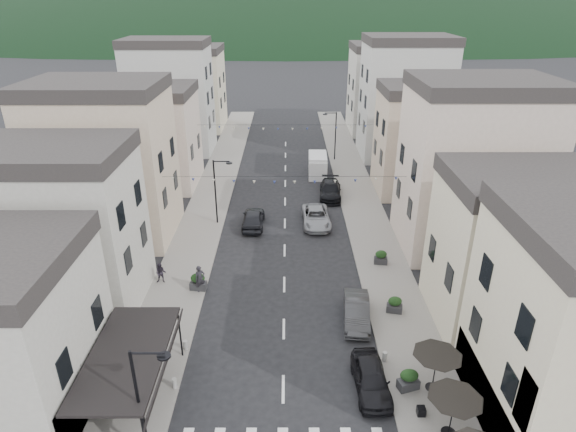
# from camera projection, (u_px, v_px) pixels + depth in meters

# --- Properties ---
(sidewalk_left) EXTENTS (4.00, 76.00, 0.12)m
(sidewalk_left) POSITION_uv_depth(u_px,v_px,m) (211.00, 197.00, 48.90)
(sidewalk_left) COLOR slate
(sidewalk_left) RESTS_ON ground
(sidewalk_right) EXTENTS (4.00, 76.00, 0.12)m
(sidewalk_right) POSITION_uv_depth(u_px,v_px,m) (359.00, 197.00, 48.93)
(sidewalk_right) COLOR slate
(sidewalk_right) RESTS_ON ground
(hill_backdrop) EXTENTS (640.00, 360.00, 70.00)m
(hill_backdrop) POSITION_uv_depth(u_px,v_px,m) (287.00, 26.00, 291.69)
(hill_backdrop) COLOR black
(hill_backdrop) RESTS_ON ground
(boutique_awning) EXTENTS (3.77, 7.50, 3.28)m
(boutique_awning) POSITION_uv_depth(u_px,v_px,m) (133.00, 356.00, 23.15)
(boutique_awning) COLOR black
(boutique_awning) RESTS_ON ground
(buildings_row_left) EXTENTS (10.20, 54.16, 14.00)m
(buildings_row_left) POSITION_uv_depth(u_px,v_px,m) (150.00, 124.00, 51.53)
(buildings_row_left) COLOR #A8A59A
(buildings_row_left) RESTS_ON ground
(buildings_row_right) EXTENTS (10.20, 54.16, 14.50)m
(buildings_row_right) POSITION_uv_depth(u_px,v_px,m) (423.00, 125.00, 50.45)
(buildings_row_right) COLOR beige
(buildings_row_right) RESTS_ON ground
(cafe_terrace) EXTENTS (2.50, 8.10, 2.53)m
(cafe_terrace) POSITION_uv_depth(u_px,v_px,m) (454.00, 403.00, 21.50)
(cafe_terrace) COLOR black
(cafe_terrace) RESTS_ON ground
(streetlamp_left_near) EXTENTS (1.70, 0.56, 6.00)m
(streetlamp_left_near) POSITION_uv_depth(u_px,v_px,m) (144.00, 394.00, 20.19)
(streetlamp_left_near) COLOR black
(streetlamp_left_near) RESTS_ON ground
(streetlamp_left_far) EXTENTS (1.70, 0.56, 6.00)m
(streetlamp_left_far) POSITION_uv_depth(u_px,v_px,m) (218.00, 185.00, 41.93)
(streetlamp_left_far) COLOR black
(streetlamp_left_far) RESTS_ON ground
(streetlamp_right_far) EXTENTS (1.70, 0.56, 6.00)m
(streetlamp_right_far) POSITION_uv_depth(u_px,v_px,m) (333.00, 131.00, 58.25)
(streetlamp_right_far) COLOR black
(streetlamp_right_far) RESTS_ON ground
(bollards) EXTENTS (11.66, 10.26, 0.60)m
(bollards) POSITION_uv_depth(u_px,v_px,m) (283.00, 390.00, 24.76)
(bollards) COLOR gray
(bollards) RESTS_ON ground
(bunting_near) EXTENTS (19.00, 0.28, 0.62)m
(bunting_near) POSITION_uv_depth(u_px,v_px,m) (284.00, 181.00, 37.49)
(bunting_near) COLOR black
(bunting_near) RESTS_ON ground
(bunting_far) EXTENTS (19.00, 0.28, 0.62)m
(bunting_far) POSITION_uv_depth(u_px,v_px,m) (285.00, 128.00, 51.98)
(bunting_far) COLOR black
(bunting_far) RESTS_ON ground
(parked_car_a) EXTENTS (1.87, 4.33, 1.46)m
(parked_car_a) POSITION_uv_depth(u_px,v_px,m) (371.00, 378.00, 25.09)
(parked_car_a) COLOR black
(parked_car_a) RESTS_ON ground
(parked_car_b) EXTENTS (1.96, 4.56, 1.46)m
(parked_car_b) POSITION_uv_depth(u_px,v_px,m) (357.00, 312.00, 30.32)
(parked_car_b) COLOR #2E2E30
(parked_car_b) RESTS_ON ground
(parked_car_c) EXTENTS (2.58, 5.30, 1.45)m
(parked_car_c) POSITION_uv_depth(u_px,v_px,m) (316.00, 217.00, 43.04)
(parked_car_c) COLOR gray
(parked_car_c) RESTS_ON ground
(parked_car_d) EXTENTS (2.51, 5.38, 1.52)m
(parked_car_d) POSITION_uv_depth(u_px,v_px,m) (330.00, 190.00, 48.79)
(parked_car_d) COLOR black
(parked_car_d) RESTS_ON ground
(parked_car_e) EXTENTS (1.91, 4.68, 1.59)m
(parked_car_e) POSITION_uv_depth(u_px,v_px,m) (253.00, 218.00, 42.64)
(parked_car_e) COLOR black
(parked_car_e) RESTS_ON ground
(delivery_van) EXTENTS (2.19, 5.16, 2.44)m
(delivery_van) POSITION_uv_depth(u_px,v_px,m) (318.00, 164.00, 54.72)
(delivery_van) COLOR silver
(delivery_van) RESTS_ON ground
(pedestrian_a) EXTENTS (0.85, 0.77, 1.95)m
(pedestrian_a) POSITION_uv_depth(u_px,v_px,m) (200.00, 279.00, 33.11)
(pedestrian_a) COLOR black
(pedestrian_a) RESTS_ON sidewalk_left
(pedestrian_b) EXTENTS (0.75, 0.59, 1.53)m
(pedestrian_b) POSITION_uv_depth(u_px,v_px,m) (161.00, 273.00, 34.18)
(pedestrian_b) COLOR black
(pedestrian_b) RESTS_ON sidewalk_left
(planter_la) EXTENTS (1.15, 0.78, 1.18)m
(planter_la) POSITION_uv_depth(u_px,v_px,m) (148.00, 340.00, 27.92)
(planter_la) COLOR #2C2C2E
(planter_la) RESTS_ON sidewalk_left
(planter_lb) EXTENTS (1.20, 0.76, 1.26)m
(planter_lb) POSITION_uv_depth(u_px,v_px,m) (198.00, 282.00, 33.45)
(planter_lb) COLOR #2A2A2C
(planter_lb) RESTS_ON sidewalk_left
(planter_ra) EXTENTS (1.22, 0.90, 1.22)m
(planter_ra) POSITION_uv_depth(u_px,v_px,m) (409.00, 379.00, 25.04)
(planter_ra) COLOR #2E2E30
(planter_ra) RESTS_ON sidewalk_right
(planter_rb) EXTENTS (1.10, 0.76, 1.13)m
(planter_rb) POSITION_uv_depth(u_px,v_px,m) (395.00, 304.00, 31.11)
(planter_rb) COLOR #28282A
(planter_rb) RESTS_ON sidewalk_right
(planter_rc) EXTENTS (1.06, 0.67, 1.11)m
(planter_rc) POSITION_uv_depth(u_px,v_px,m) (381.00, 257.00, 36.66)
(planter_rc) COLOR #28282A
(planter_rc) RESTS_ON sidewalk_right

